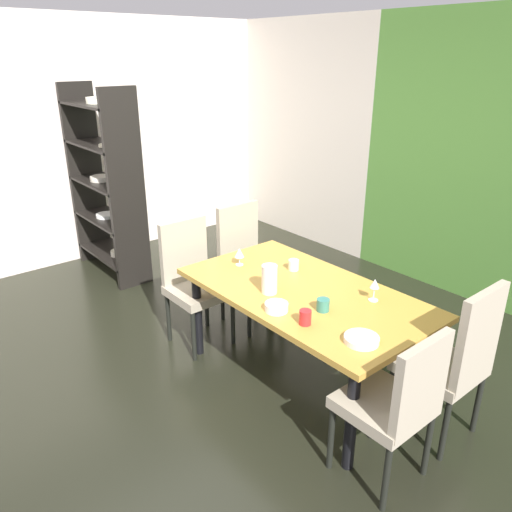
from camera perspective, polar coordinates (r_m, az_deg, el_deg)
ground_plane at (r=4.04m, az=-8.80°, el=-11.89°), size 5.29×5.70×0.02m
back_panel_interior at (r=6.37m, az=5.19°, el=13.82°), size 2.20×0.10×2.63m
left_interior_panel at (r=5.84m, az=-23.30°, el=11.37°), size 0.10×5.70×2.63m
dining_table at (r=3.48m, az=5.49°, el=-5.11°), size 1.75×0.96×0.73m
chair_right_far at (r=3.22m, az=21.81°, el=-10.77°), size 0.44×0.44×1.06m
chair_left_far at (r=4.35m, az=-1.15°, el=-0.39°), size 0.45×0.44×1.04m
chair_left_near at (r=4.06m, az=-7.23°, el=-2.43°), size 0.45×0.44×1.02m
chair_right_near at (r=2.84m, az=15.82°, el=-15.63°), size 0.44×0.44×0.96m
display_shelf at (r=5.45m, az=-16.88°, el=8.06°), size 1.05×0.37×1.96m
wine_glass_near_shelf at (r=3.33m, az=13.41°, el=-3.22°), size 0.06×0.06×0.15m
wine_glass_front at (r=3.79m, az=-1.91°, el=0.33°), size 0.07×0.07×0.14m
serving_bowl_west at (r=3.16m, az=2.35°, el=-5.85°), size 0.15×0.15×0.05m
serving_bowl_east at (r=2.90m, az=11.97°, el=-9.31°), size 0.20×0.20×0.04m
cup_near_window at (r=3.73m, az=4.32°, el=-1.02°), size 0.08×0.08×0.08m
cup_rear at (r=3.01m, az=5.64°, el=-6.99°), size 0.07×0.07×0.09m
cup_corner at (r=3.18m, az=7.66°, el=-5.56°), size 0.08×0.08×0.08m
pitcher_left at (r=3.35m, az=1.56°, el=-2.64°), size 0.12×0.11×0.20m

